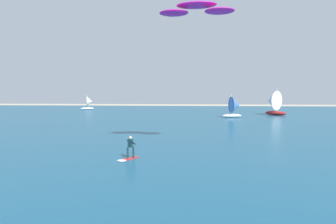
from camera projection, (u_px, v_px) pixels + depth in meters
ocean at (187, 118)px, 55.40m from camera, size 160.00×90.00×0.10m
kitesurfer at (129, 151)px, 22.06m from camera, size 1.48×1.97×1.67m
kite at (196, 9)px, 24.44m from camera, size 6.26×2.53×0.93m
sailboat_center_horizon at (89, 103)px, 79.82m from camera, size 3.59×3.19×4.03m
sailboat_mid_right at (273, 103)px, 62.18m from camera, size 4.92×4.96×5.60m
sailboat_near_shore at (235, 107)px, 56.27m from camera, size 3.90×3.40×4.41m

